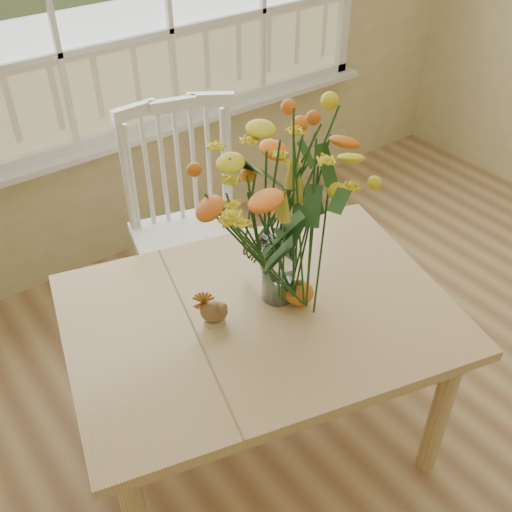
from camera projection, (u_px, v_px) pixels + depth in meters
dining_table at (259, 330)px, 2.05m from camera, size 1.45×1.20×0.68m
windsor_chair at (189, 218)px, 2.58m from camera, size 0.60×0.58×1.06m
flower_vase at (280, 205)px, 1.83m from camera, size 0.52×0.52×0.62m
pumpkin at (299, 294)px, 2.00m from camera, size 0.10×0.10×0.08m
turkey_figurine at (214, 312)px, 1.93m from camera, size 0.11×0.11×0.11m
dark_gourd at (269, 241)px, 2.24m from camera, size 0.12×0.09×0.08m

